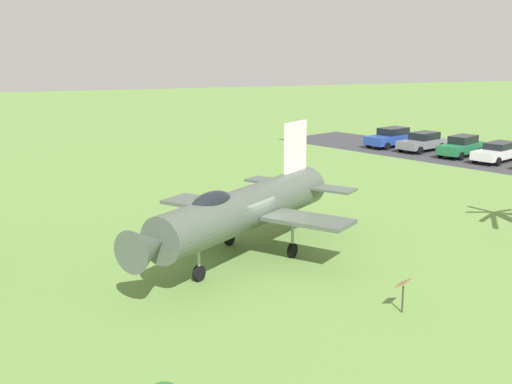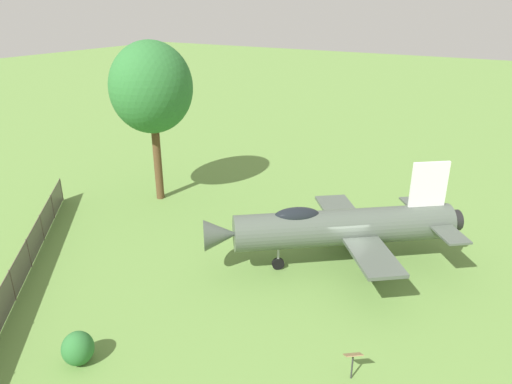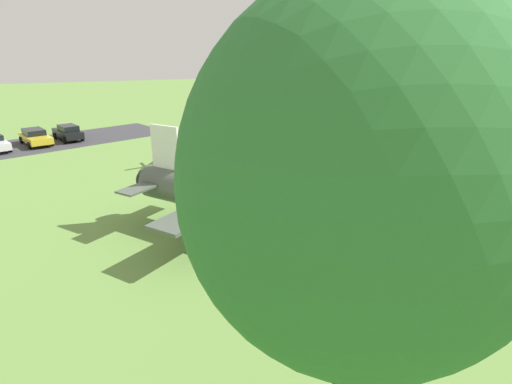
# 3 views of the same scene
# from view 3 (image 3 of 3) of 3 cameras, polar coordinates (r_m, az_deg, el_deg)

# --- Properties ---
(ground_plane) EXTENTS (200.00, 200.00, 0.00)m
(ground_plane) POSITION_cam_3_polar(r_m,az_deg,el_deg) (20.88, -3.35, -6.20)
(ground_plane) COLOR #668E42
(display_jet) EXTENTS (9.95, 11.29, 5.18)m
(display_jet) POSITION_cam_3_polar(r_m,az_deg,el_deg) (19.85, -2.55, -0.97)
(display_jet) COLOR #4C564C
(display_jet) RESTS_ON ground_plane
(shade_tree) EXTENTS (5.25, 4.86, 10.05)m
(shade_tree) POSITION_cam_3_polar(r_m,az_deg,el_deg) (6.00, 14.76, 1.31)
(shade_tree) COLOR brown
(shade_tree) RESTS_ON ground_plane
(palm_tree) EXTENTS (4.62, 3.90, 6.31)m
(palm_tree) POSITION_cam_3_polar(r_m,az_deg,el_deg) (33.49, -4.58, 9.39)
(palm_tree) COLOR brown
(palm_tree) RESTS_ON ground_plane
(shrub_near_fence) EXTENTS (1.14, 1.13, 1.26)m
(shrub_near_fence) POSITION_cam_3_polar(r_m,az_deg,el_deg) (22.26, 30.60, -5.60)
(shrub_near_fence) COLOR #2D7033
(shrub_near_fence) RESTS_ON ground_plane
(info_plaque) EXTENTS (0.68, 0.72, 1.14)m
(info_plaque) POSITION_cam_3_polar(r_m,az_deg,el_deg) (25.73, 9.66, 0.65)
(info_plaque) COLOR #333333
(info_plaque) RESTS_ON ground_plane
(parked_car_black) EXTENTS (3.17, 4.55, 1.52)m
(parked_car_black) POSITION_cam_3_polar(r_m,az_deg,el_deg) (45.90, -24.19, 7.42)
(parked_car_black) COLOR black
(parked_car_black) RESTS_ON ground_plane
(parked_car_yellow) EXTENTS (3.48, 5.12, 1.43)m
(parked_car_yellow) POSITION_cam_3_polar(r_m,az_deg,el_deg) (45.23, -27.80, 6.68)
(parked_car_yellow) COLOR gold
(parked_car_yellow) RESTS_ON ground_plane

